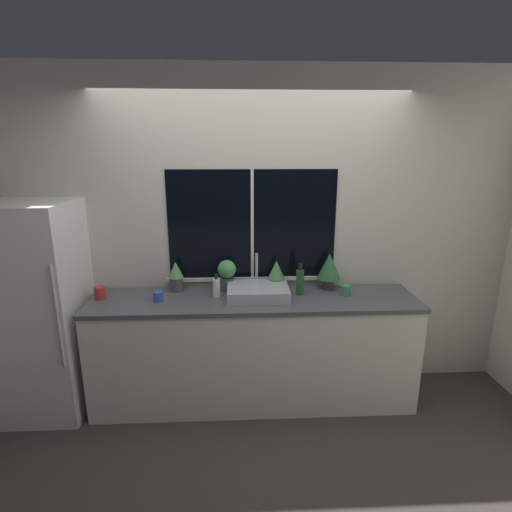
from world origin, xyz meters
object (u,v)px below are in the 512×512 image
at_px(potted_plant_center_right, 276,274).
at_px(mug_green, 345,290).
at_px(sink, 258,291).
at_px(mug_red, 100,293).
at_px(refrigerator, 41,310).
at_px(potted_plant_far_right, 329,267).
at_px(potted_plant_center_left, 227,273).
at_px(soap_bottle, 216,287).
at_px(bottle_tall, 300,282).
at_px(mug_blue, 158,296).
at_px(potted_plant_far_left, 176,276).

distance_m(potted_plant_center_right, mug_green, 0.58).
height_order(sink, mug_red, sink).
xyz_separation_m(refrigerator, potted_plant_far_right, (2.31, 0.20, 0.25)).
bearing_deg(potted_plant_center_left, potted_plant_far_right, -0.00).
xyz_separation_m(refrigerator, soap_bottle, (1.37, 0.06, 0.14)).
xyz_separation_m(bottle_tall, mug_blue, (-1.12, -0.09, -0.07)).
distance_m(potted_plant_far_left, bottle_tall, 1.02).
bearing_deg(refrigerator, mug_green, 0.98).
xyz_separation_m(refrigerator, sink, (1.70, 0.03, 0.11)).
bearing_deg(mug_red, soap_bottle, 0.54).
bearing_deg(soap_bottle, bottle_tall, 0.72).
bearing_deg(sink, refrigerator, -178.96).
xyz_separation_m(sink, potted_plant_center_right, (0.16, 0.17, 0.09)).
height_order(potted_plant_far_left, mug_red, potted_plant_far_left).
xyz_separation_m(potted_plant_far_left, mug_green, (1.38, -0.16, -0.09)).
height_order(sink, potted_plant_far_left, sink).
bearing_deg(soap_bottle, potted_plant_far_left, 157.37).
distance_m(sink, bottle_tall, 0.35).
xyz_separation_m(potted_plant_far_left, potted_plant_far_right, (1.28, -0.00, 0.05)).
relative_size(sink, mug_blue, 6.31).
bearing_deg(potted_plant_center_right, mug_red, -173.94).
distance_m(sink, potted_plant_center_right, 0.25).
bearing_deg(potted_plant_center_left, potted_plant_far_left, 180.00).
relative_size(potted_plant_far_left, potted_plant_far_right, 0.82).
bearing_deg(mug_red, mug_green, -0.17).
bearing_deg(mug_blue, potted_plant_center_right, 13.38).
bearing_deg(potted_plant_center_left, soap_bottle, -120.08).
relative_size(potted_plant_far_right, bottle_tall, 1.16).
bearing_deg(potted_plant_far_right, sink, -164.72).
relative_size(potted_plant_center_left, soap_bottle, 1.39).
bearing_deg(mug_green, mug_red, 179.83).
height_order(refrigerator, mug_blue, refrigerator).
xyz_separation_m(refrigerator, mug_green, (2.41, 0.04, 0.11)).
height_order(mug_red, mug_green, mug_red).
distance_m(potted_plant_far_left, soap_bottle, 0.37).
relative_size(potted_plant_far_left, mug_blue, 3.28).
xyz_separation_m(potted_plant_far_left, soap_bottle, (0.34, -0.14, -0.06)).
xyz_separation_m(potted_plant_far_right, soap_bottle, (-0.94, -0.14, -0.11)).
bearing_deg(mug_green, potted_plant_far_right, 123.46).
xyz_separation_m(sink, mug_red, (-1.25, 0.02, 0.00)).
bearing_deg(potted_plant_center_left, mug_red, -171.47).
distance_m(sink, potted_plant_far_left, 0.70).
distance_m(sink, mug_green, 0.71).
bearing_deg(potted_plant_far_right, mug_blue, -170.81).
distance_m(soap_bottle, mug_blue, 0.46).
bearing_deg(potted_plant_center_right, soap_bottle, -164.05).
relative_size(potted_plant_far_right, mug_blue, 3.98).
bearing_deg(potted_plant_center_left, mug_green, -9.21).
bearing_deg(soap_bottle, mug_green, -0.79).
xyz_separation_m(refrigerator, potted_plant_far_left, (1.03, 0.20, 0.20)).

